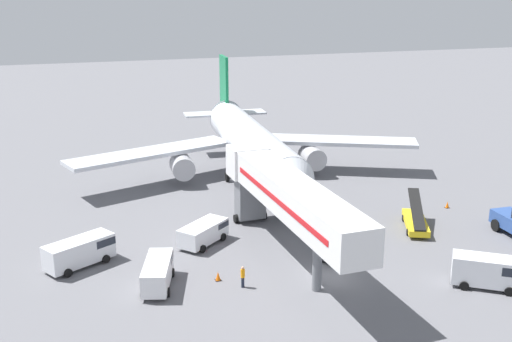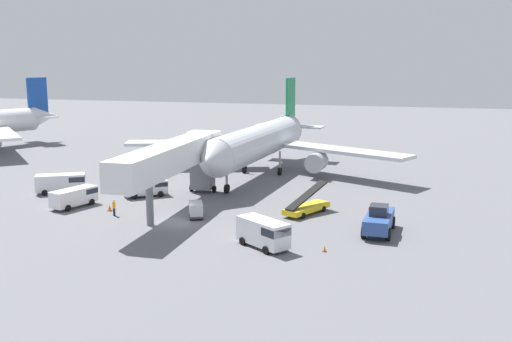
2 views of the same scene
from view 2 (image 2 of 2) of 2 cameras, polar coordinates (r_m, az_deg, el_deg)
The scene contains 14 objects.
ground_plane at distance 57.56m, azimuth -7.61°, elevation -4.94°, with size 300.00×300.00×0.00m, color slate.
airplane_at_gate at distance 79.53m, azimuth 0.48°, elevation 2.86°, with size 40.90×36.56×12.69m.
jet_bridge at distance 61.62m, azimuth -7.84°, elevation 1.24°, with size 3.75×23.20×7.13m.
pushback_tug at distance 54.39m, azimuth 11.81°, elevation -4.66°, with size 2.71×6.26×2.67m.
belt_loader_truck at distance 60.18m, azimuth 4.92°, elevation -3.45°, with size 4.15×6.13×2.95m.
service_van_far_left at distance 65.61m, azimuth -17.12°, elevation -2.35°, with size 3.24×5.44×1.98m.
service_van_rear_left at distance 49.18m, azimuth 0.79°, elevation -5.94°, with size 5.16×4.43×2.37m.
service_van_mid_right at distance 72.75m, azimuth -18.26°, elevation -1.05°, with size 5.79×4.43×2.23m.
service_van_outer_left at distance 68.71m, azimuth -10.55°, elevation -1.54°, with size 5.02×4.67×1.83m.
baggage_cart_far_right at distance 58.71m, azimuth -5.84°, elevation -3.72°, with size 2.17×2.74×1.56m.
ground_crew_worker_foreground at distance 60.81m, azimuth -13.59°, elevation -3.43°, with size 0.40×0.40×1.67m.
safety_cone_alpha at distance 63.03m, azimuth -13.98°, elevation -3.46°, with size 0.45×0.45×0.69m.
safety_cone_bravo at distance 63.14m, azimuth 11.00°, elevation -3.33°, with size 0.43×0.43×0.66m.
safety_cone_charlie at distance 48.84m, azimuth 6.66°, elevation -7.49°, with size 0.33×0.33×0.51m.
Camera 2 is at (22.30, -50.75, 15.49)m, focal length 41.32 mm.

